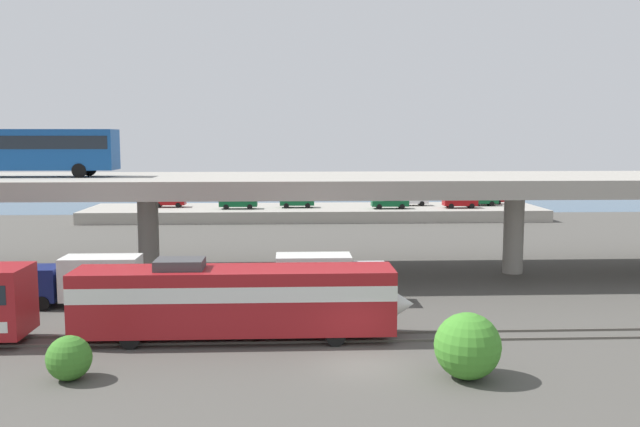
# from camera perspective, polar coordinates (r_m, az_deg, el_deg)

# --- Properties ---
(ground_plane) EXTENTS (260.00, 260.00, 0.00)m
(ground_plane) POSITION_cam_1_polar(r_m,az_deg,el_deg) (31.33, 3.54, -12.62)
(ground_plane) COLOR #4C4944
(rail_strip_near) EXTENTS (110.00, 0.12, 0.12)m
(rail_strip_near) POSITION_cam_1_polar(r_m,az_deg,el_deg) (34.41, 2.95, -10.74)
(rail_strip_near) COLOR #59544C
(rail_strip_near) RESTS_ON ground_plane
(rail_strip_far) EXTENTS (110.00, 0.12, 0.12)m
(rail_strip_far) POSITION_cam_1_polar(r_m,az_deg,el_deg) (35.78, 2.72, -10.05)
(rail_strip_far) COLOR #59544C
(rail_strip_far) RESTS_ON ground_plane
(train_locomotive) EXTENTS (17.11, 3.04, 4.18)m
(train_locomotive) POSITION_cam_1_polar(r_m,az_deg,el_deg) (34.44, -5.86, -7.07)
(train_locomotive) COLOR maroon
(train_locomotive) RESTS_ON ground_plane
(highway_overpass) EXTENTS (96.00, 12.31, 7.38)m
(highway_overpass) POSITION_cam_1_polar(r_m,az_deg,el_deg) (49.66, 1.14, 2.32)
(highway_overpass) COLOR #9E998E
(highway_overpass) RESTS_ON ground_plane
(transit_bus_on_overpass) EXTENTS (12.00, 2.68, 3.40)m
(transit_bus_on_overpass) POSITION_cam_1_polar(r_m,az_deg,el_deg) (52.66, -23.29, 5.11)
(transit_bus_on_overpass) COLOR #14478C
(transit_bus_on_overpass) RESTS_ON highway_overpass
(service_truck_west) EXTENTS (6.80, 2.46, 3.04)m
(service_truck_west) POSITION_cam_1_polar(r_m,az_deg,el_deg) (41.70, 0.67, -5.41)
(service_truck_west) COLOR #B7B7BC
(service_truck_west) RESTS_ON ground_plane
(service_truck_east) EXTENTS (6.80, 2.46, 3.04)m
(service_truck_east) POSITION_cam_1_polar(r_m,az_deg,el_deg) (43.43, -19.12, -5.30)
(service_truck_east) COLOR navy
(service_truck_east) RESTS_ON ground_plane
(pier_parking_lot) EXTENTS (56.67, 11.41, 1.42)m
(pier_parking_lot) POSITION_cam_1_polar(r_m,az_deg,el_deg) (85.02, -0.40, 0.09)
(pier_parking_lot) COLOR #9E998E
(pier_parking_lot) RESTS_ON ground_plane
(parked_car_0) EXTENTS (4.25, 1.94, 1.50)m
(parked_car_0) POSITION_cam_1_polar(r_m,az_deg,el_deg) (84.09, -1.94, 1.03)
(parked_car_0) COLOR #0C4C26
(parked_car_0) RESTS_ON pier_parking_lot
(parked_car_1) EXTENTS (4.05, 1.91, 1.50)m
(parked_car_1) POSITION_cam_1_polar(r_m,az_deg,el_deg) (86.63, -12.68, 1.03)
(parked_car_1) COLOR maroon
(parked_car_1) RESTS_ON pier_parking_lot
(parked_car_2) EXTENTS (4.52, 1.90, 1.50)m
(parked_car_2) POSITION_cam_1_polar(r_m,az_deg,el_deg) (87.31, 7.65, 1.18)
(parked_car_2) COLOR silver
(parked_car_2) RESTS_ON pier_parking_lot
(parked_car_3) EXTENTS (4.63, 1.89, 1.50)m
(parked_car_3) POSITION_cam_1_polar(r_m,az_deg,el_deg) (83.15, -6.89, 0.92)
(parked_car_3) COLOR #0C4C26
(parked_car_3) RESTS_ON pier_parking_lot
(parked_car_4) EXTENTS (4.56, 1.83, 1.50)m
(parked_car_4) POSITION_cam_1_polar(r_m,az_deg,el_deg) (88.79, 13.36, 1.15)
(parked_car_4) COLOR #0C4C26
(parked_car_4) RESTS_ON pier_parking_lot
(parked_car_5) EXTENTS (4.37, 1.82, 1.50)m
(parked_car_5) POSITION_cam_1_polar(r_m,az_deg,el_deg) (91.15, 13.93, 1.26)
(parked_car_5) COLOR maroon
(parked_car_5) RESTS_ON pier_parking_lot
(parked_car_6) EXTENTS (4.52, 1.89, 1.50)m
(parked_car_6) POSITION_cam_1_polar(r_m,az_deg,el_deg) (83.27, 5.96, 0.94)
(parked_car_6) COLOR #0C4C26
(parked_car_6) RESTS_ON pier_parking_lot
(parked_car_7) EXTENTS (4.13, 1.91, 1.50)m
(parked_car_7) POSITION_cam_1_polar(r_m,az_deg,el_deg) (85.34, 11.73, 0.97)
(parked_car_7) COLOR maroon
(parked_car_7) RESTS_ON pier_parking_lot
(harbor_water) EXTENTS (140.00, 36.00, 0.01)m
(harbor_water) POSITION_cam_1_polar(r_m,az_deg,el_deg) (107.96, -0.87, 1.08)
(harbor_water) COLOR #385B7A
(harbor_water) RESTS_ON ground_plane
(shrub_left) EXTENTS (1.91, 1.91, 1.91)m
(shrub_left) POSITION_cam_1_polar(r_m,az_deg,el_deg) (30.98, -20.47, -11.39)
(shrub_left) COLOR #397726
(shrub_left) RESTS_ON ground_plane
(shrub_right) EXTENTS (2.85, 2.85, 2.85)m
(shrub_right) POSITION_cam_1_polar(r_m,az_deg,el_deg) (29.80, 12.37, -10.90)
(shrub_right) COLOR #418B2B
(shrub_right) RESTS_ON ground_plane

